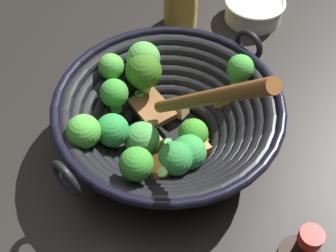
{
  "coord_description": "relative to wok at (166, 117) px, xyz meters",
  "views": [
    {
      "loc": [
        0.11,
        0.42,
        0.59
      ],
      "look_at": [
        -0.0,
        -0.01,
        0.03
      ],
      "focal_mm": 48.72,
      "sensor_mm": 36.0,
      "label": 1
    }
  ],
  "objects": [
    {
      "name": "ground_plane",
      "position": [
        -0.0,
        0.0,
        -0.07
      ],
      "size": [
        4.0,
        4.0,
        0.0
      ],
      "primitive_type": "plane",
      "color": "black"
    },
    {
      "name": "wok",
      "position": [
        0.0,
        0.0,
        0.0
      ],
      "size": [
        0.35,
        0.34,
        0.29
      ],
      "color": "black",
      "rests_on": "ground"
    },
    {
      "name": "prep_bowl",
      "position": [
        -0.25,
        -0.26,
        -0.04
      ],
      "size": [
        0.12,
        0.12,
        0.04
      ],
      "color": "silver",
      "rests_on": "ground"
    }
  ]
}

